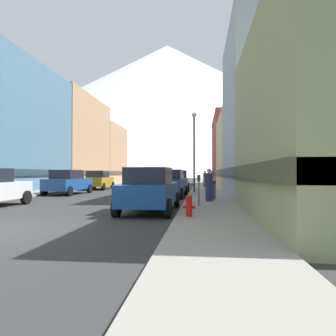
{
  "coord_description": "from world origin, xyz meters",
  "views": [
    {
      "loc": [
        5.83,
        -7.49,
        1.57
      ],
      "look_at": [
        0.22,
        44.15,
        2.41
      ],
      "focal_mm": 32.28,
      "sensor_mm": 36.0,
      "label": 1
    }
  ],
  "objects_px": {
    "car_left_1": "(68,182)",
    "pedestrian_0": "(205,180)",
    "car_right_0": "(150,189)",
    "car_driving_0": "(172,177)",
    "car_right_2": "(177,181)",
    "trash_bin_right": "(210,190)",
    "car_left_2": "(99,180)",
    "streetlamp_right": "(194,140)",
    "parking_meter_near": "(199,186)",
    "car_driving_1": "(177,177)",
    "fire_hydrant_near": "(189,205)",
    "pedestrian_1": "(209,186)",
    "potted_plant_0": "(3,186)",
    "car_right_1": "(170,183)"
  },
  "relations": [
    {
      "from": "car_left_2",
      "to": "car_driving_0",
      "type": "xyz_separation_m",
      "value": [
        5.4,
        17.03,
        0.0
      ]
    },
    {
      "from": "car_driving_0",
      "to": "pedestrian_1",
      "type": "bearing_deg",
      "value": -81.03
    },
    {
      "from": "fire_hydrant_near",
      "to": "pedestrian_1",
      "type": "relative_size",
      "value": 0.43
    },
    {
      "from": "pedestrian_0",
      "to": "pedestrian_1",
      "type": "distance_m",
      "value": 15.15
    },
    {
      "from": "car_right_2",
      "to": "streetlamp_right",
      "type": "xyz_separation_m",
      "value": [
        1.55,
        -3.98,
        3.09
      ]
    },
    {
      "from": "trash_bin_right",
      "to": "potted_plant_0",
      "type": "xyz_separation_m",
      "value": [
        -13.35,
        1.9,
        0.04
      ]
    },
    {
      "from": "car_right_2",
      "to": "pedestrian_1",
      "type": "distance_m",
      "value": 11.14
    },
    {
      "from": "trash_bin_right",
      "to": "car_driving_1",
      "type": "bearing_deg",
      "value": 97.34
    },
    {
      "from": "car_driving_0",
      "to": "trash_bin_right",
      "type": "distance_m",
      "value": 28.63
    },
    {
      "from": "trash_bin_right",
      "to": "car_left_2",
      "type": "bearing_deg",
      "value": 132.18
    },
    {
      "from": "pedestrian_0",
      "to": "car_right_2",
      "type": "bearing_deg",
      "value": -119.76
    },
    {
      "from": "car_right_0",
      "to": "streetlamp_right",
      "type": "height_order",
      "value": "streetlamp_right"
    },
    {
      "from": "car_driving_1",
      "to": "fire_hydrant_near",
      "type": "height_order",
      "value": "car_driving_1"
    },
    {
      "from": "fire_hydrant_near",
      "to": "parking_meter_near",
      "type": "height_order",
      "value": "parking_meter_near"
    },
    {
      "from": "car_left_1",
      "to": "potted_plant_0",
      "type": "relative_size",
      "value": 4.83
    },
    {
      "from": "car_driving_0",
      "to": "fire_hydrant_near",
      "type": "height_order",
      "value": "car_driving_0"
    },
    {
      "from": "car_right_0",
      "to": "car_driving_1",
      "type": "xyz_separation_m",
      "value": [
        -2.2,
        41.34,
        0.0
      ]
    },
    {
      "from": "parking_meter_near",
      "to": "car_driving_0",
      "type": "bearing_deg",
      "value": 97.46
    },
    {
      "from": "car_driving_0",
      "to": "streetlamp_right",
      "type": "distance_m",
      "value": 23.08
    },
    {
      "from": "pedestrian_0",
      "to": "streetlamp_right",
      "type": "xyz_separation_m",
      "value": [
        -0.9,
        -8.26,
        3.09
      ]
    },
    {
      "from": "car_right_1",
      "to": "car_driving_0",
      "type": "bearing_deg",
      "value": 95.03
    },
    {
      "from": "fire_hydrant_near",
      "to": "parking_meter_near",
      "type": "distance_m",
      "value": 3.18
    },
    {
      "from": "car_right_0",
      "to": "car_driving_0",
      "type": "xyz_separation_m",
      "value": [
        -2.2,
        32.68,
        0.0
      ]
    },
    {
      "from": "car_driving_1",
      "to": "fire_hydrant_near",
      "type": "xyz_separation_m",
      "value": [
        3.85,
        -43.5,
        -0.37
      ]
    },
    {
      "from": "car_driving_0",
      "to": "pedestrian_1",
      "type": "xyz_separation_m",
      "value": [
        4.65,
        -29.46,
        0.0
      ]
    },
    {
      "from": "trash_bin_right",
      "to": "streetlamp_right",
      "type": "bearing_deg",
      "value": 100.02
    },
    {
      "from": "streetlamp_right",
      "to": "car_driving_1",
      "type": "bearing_deg",
      "value": 96.85
    },
    {
      "from": "car_left_1",
      "to": "parking_meter_near",
      "type": "height_order",
      "value": "car_left_1"
    },
    {
      "from": "car_left_2",
      "to": "trash_bin_right",
      "type": "relative_size",
      "value": 4.57
    },
    {
      "from": "car_left_2",
      "to": "car_driving_1",
      "type": "xyz_separation_m",
      "value": [
        5.4,
        25.7,
        0.0
      ]
    },
    {
      "from": "car_left_2",
      "to": "trash_bin_right",
      "type": "xyz_separation_m",
      "value": [
        10.15,
        -11.2,
        -0.26
      ]
    },
    {
      "from": "car_right_1",
      "to": "parking_meter_near",
      "type": "xyz_separation_m",
      "value": [
        1.95,
        -6.67,
        0.11
      ]
    },
    {
      "from": "car_driving_1",
      "to": "trash_bin_right",
      "type": "bearing_deg",
      "value": -82.66
    },
    {
      "from": "car_right_2",
      "to": "pedestrian_1",
      "type": "xyz_separation_m",
      "value": [
        2.45,
        -10.87,
        0.0
      ]
    },
    {
      "from": "potted_plant_0",
      "to": "car_right_1",
      "type": "bearing_deg",
      "value": 6.93
    },
    {
      "from": "car_right_0",
      "to": "fire_hydrant_near",
      "type": "xyz_separation_m",
      "value": [
        1.65,
        -2.15,
        -0.37
      ]
    },
    {
      "from": "car_left_2",
      "to": "potted_plant_0",
      "type": "relative_size",
      "value": 4.83
    },
    {
      "from": "fire_hydrant_near",
      "to": "potted_plant_0",
      "type": "bearing_deg",
      "value": 145.7
    },
    {
      "from": "car_driving_1",
      "to": "pedestrian_1",
      "type": "xyz_separation_m",
      "value": [
        4.65,
        -38.12,
        0.0
      ]
    },
    {
      "from": "car_right_2",
      "to": "parking_meter_near",
      "type": "distance_m",
      "value": 13.25
    },
    {
      "from": "car_right_2",
      "to": "pedestrian_0",
      "type": "height_order",
      "value": "same"
    },
    {
      "from": "parking_meter_near",
      "to": "pedestrian_0",
      "type": "xyz_separation_m",
      "value": [
        0.5,
        17.39,
        -0.11
      ]
    },
    {
      "from": "car_left_1",
      "to": "pedestrian_1",
      "type": "distance_m",
      "value": 11.64
    },
    {
      "from": "trash_bin_right",
      "to": "car_right_0",
      "type": "bearing_deg",
      "value": -119.83
    },
    {
      "from": "car_right_2",
      "to": "trash_bin_right",
      "type": "bearing_deg",
      "value": -75.19
    },
    {
      "from": "car_right_0",
      "to": "car_driving_0",
      "type": "distance_m",
      "value": 32.75
    },
    {
      "from": "car_right_0",
      "to": "potted_plant_0",
      "type": "relative_size",
      "value": 4.78
    },
    {
      "from": "car_driving_0",
      "to": "fire_hydrant_near",
      "type": "xyz_separation_m",
      "value": [
        3.85,
        -34.83,
        -0.37
      ]
    },
    {
      "from": "car_left_2",
      "to": "parking_meter_near",
      "type": "xyz_separation_m",
      "value": [
        9.55,
        -14.67,
        0.11
      ]
    },
    {
      "from": "car_left_1",
      "to": "pedestrian_0",
      "type": "bearing_deg",
      "value": 42.73
    }
  ]
}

